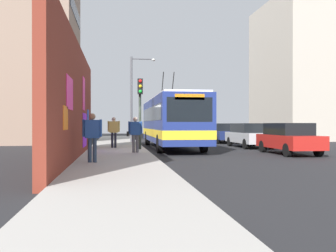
{
  "coord_description": "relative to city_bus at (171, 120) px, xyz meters",
  "views": [
    {
      "loc": [
        -19.27,
        1.7,
        1.53
      ],
      "look_at": [
        0.71,
        -1.22,
        1.42
      ],
      "focal_mm": 38.73,
      "sensor_mm": 36.0,
      "label": 1
    }
  ],
  "objects": [
    {
      "name": "ground_plane",
      "position": [
        -3.24,
        1.8,
        -1.78
      ],
      "size": [
        80.0,
        80.0,
        0.0
      ],
      "primitive_type": "plane",
      "color": "#232326"
    },
    {
      "name": "graffiti_wall",
      "position": [
        -6.86,
        5.15,
        0.67
      ],
      "size": [
        14.75,
        0.32,
        4.91
      ],
      "color": "maroon",
      "rests_on": "ground_plane"
    },
    {
      "name": "city_bus",
      "position": [
        0.0,
        0.0,
        0.0
      ],
      "size": [
        11.45,
        2.65,
        4.97
      ],
      "color": "navy",
      "rests_on": "ground_plane"
    },
    {
      "name": "sidewalk_slab",
      "position": [
        -3.24,
        3.4,
        -1.7
      ],
      "size": [
        48.0,
        3.2,
        0.15
      ],
      "primitive_type": "cube",
      "color": "#ADA8A0",
      "rests_on": "ground_plane"
    },
    {
      "name": "building_far_left",
      "position": [
        8.34,
        11.0,
        5.37
      ],
      "size": [
        8.59,
        8.54,
        14.29
      ],
      "color": "gray",
      "rests_on": "ground_plane"
    },
    {
      "name": "street_lamp",
      "position": [
        5.83,
        2.02,
        2.2
      ],
      "size": [
        0.44,
        1.97,
        6.63
      ],
      "color": "#4C4C51",
      "rests_on": "sidewalk_slab"
    },
    {
      "name": "parked_car_navy",
      "position": [
        6.25,
        -5.2,
        -0.94
      ],
      "size": [
        4.73,
        1.85,
        1.58
      ],
      "color": "navy",
      "rests_on": "ground_plane"
    },
    {
      "name": "pedestrian_midblock",
      "position": [
        -1.15,
        3.58,
        -0.57
      ],
      "size": [
        0.24,
        0.7,
        1.78
      ],
      "color": "#1E1E2D",
      "rests_on": "sidewalk_slab"
    },
    {
      "name": "parked_car_red",
      "position": [
        -5.26,
        -5.2,
        -0.95
      ],
      "size": [
        4.28,
        1.77,
        1.58
      ],
      "color": "#B21E19",
      "rests_on": "ground_plane"
    },
    {
      "name": "traffic_light",
      "position": [
        -2.72,
        2.15,
        0.99
      ],
      "size": [
        0.49,
        0.28,
        3.88
      ],
      "color": "#2D382D",
      "rests_on": "sidewalk_slab"
    },
    {
      "name": "pedestrian_at_curb",
      "position": [
        -4.88,
        2.54,
        -0.61
      ],
      "size": [
        0.23,
        0.76,
        1.73
      ],
      "color": "#595960",
      "rests_on": "sidewalk_slab"
    },
    {
      "name": "building_far_right",
      "position": [
        11.29,
        -15.2,
        5.01
      ],
      "size": [
        10.12,
        7.72,
        13.58
      ],
      "color": "#B2A899",
      "rests_on": "ground_plane"
    },
    {
      "name": "pedestrian_near_wall",
      "position": [
        -9.2,
        4.32,
        -0.58
      ],
      "size": [
        0.24,
        0.7,
        1.77
      ],
      "color": "#2D3F59",
      "rests_on": "sidewalk_slab"
    },
    {
      "name": "parked_car_silver",
      "position": [
        0.17,
        -5.2,
        -0.94
      ],
      "size": [
        4.71,
        1.87,
        1.58
      ],
      "color": "#B7B7BC",
      "rests_on": "ground_plane"
    },
    {
      "name": "parked_car_black",
      "position": [
        11.5,
        -5.2,
        -0.95
      ],
      "size": [
        4.16,
        1.79,
        1.58
      ],
      "color": "black",
      "rests_on": "ground_plane"
    }
  ]
}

